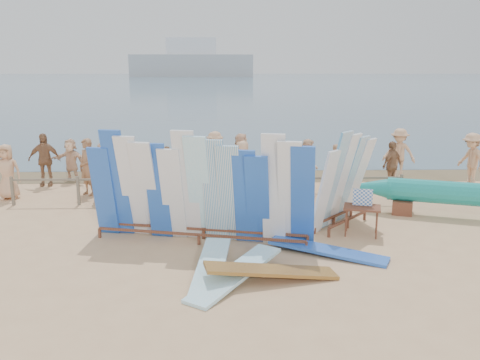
{
  "coord_description": "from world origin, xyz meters",
  "views": [
    {
      "loc": [
        0.55,
        -12.25,
        4.21
      ],
      "look_at": [
        0.93,
        1.54,
        1.09
      ],
      "focal_mm": 38.0,
      "sensor_mm": 36.0,
      "label": 1
    }
  ],
  "objects_px": {
    "flat_board_a": "(211,274)",
    "beachgoer_extra_1": "(44,160)",
    "outrigger_canoe": "(479,196)",
    "beachgoer_4": "(168,169)",
    "beachgoer_9": "(399,153)",
    "beachgoer_2": "(106,172)",
    "beachgoer_7": "(337,167)",
    "beachgoer_3": "(215,155)",
    "beachgoer_8": "(308,165)",
    "flat_board_c": "(272,281)",
    "beach_chair_left": "(214,190)",
    "side_surfboard_rack": "(342,183)",
    "beachgoer_11": "(71,160)",
    "beachgoer_1": "(87,167)",
    "main_surfboard_rack": "(201,193)",
    "beach_chair_right": "(214,187)",
    "beachgoer_extra_0": "(471,159)",
    "vendor_table": "(361,220)",
    "flat_board_b": "(236,281)",
    "flat_board_d": "(327,255)",
    "beachgoer_5": "(241,156)",
    "beachgoer_6": "(242,167)",
    "beachgoer_10": "(392,165)"
  },
  "relations": [
    {
      "from": "side_surfboard_rack",
      "to": "beachgoer_11",
      "type": "height_order",
      "value": "side_surfboard_rack"
    },
    {
      "from": "beachgoer_4",
      "to": "beachgoer_11",
      "type": "height_order",
      "value": "beachgoer_11"
    },
    {
      "from": "vendor_table",
      "to": "beachgoer_4",
      "type": "bearing_deg",
      "value": 155.6
    },
    {
      "from": "outrigger_canoe",
      "to": "beachgoer_extra_0",
      "type": "bearing_deg",
      "value": 86.9
    },
    {
      "from": "beachgoer_2",
      "to": "flat_board_c",
      "type": "bearing_deg",
      "value": -95.56
    },
    {
      "from": "side_surfboard_rack",
      "to": "flat_board_c",
      "type": "xyz_separation_m",
      "value": [
        -2.15,
        -3.44,
        -1.18
      ]
    },
    {
      "from": "beach_chair_right",
      "to": "beachgoer_4",
      "type": "relative_size",
      "value": 0.56
    },
    {
      "from": "beachgoer_3",
      "to": "flat_board_d",
      "type": "bearing_deg",
      "value": 44.25
    },
    {
      "from": "beachgoer_extra_1",
      "to": "beachgoer_1",
      "type": "height_order",
      "value": "same"
    },
    {
      "from": "flat_board_c",
      "to": "beachgoer_2",
      "type": "bearing_deg",
      "value": 25.6
    },
    {
      "from": "flat_board_c",
      "to": "beachgoer_extra_0",
      "type": "bearing_deg",
      "value": -54.87
    },
    {
      "from": "beachgoer_3",
      "to": "beachgoer_4",
      "type": "bearing_deg",
      "value": -9.01
    },
    {
      "from": "side_surfboard_rack",
      "to": "beachgoer_11",
      "type": "xyz_separation_m",
      "value": [
        -8.77,
        5.68,
        -0.39
      ]
    },
    {
      "from": "vendor_table",
      "to": "beachgoer_4",
      "type": "xyz_separation_m",
      "value": [
        -5.37,
        4.6,
        0.39
      ]
    },
    {
      "from": "flat_board_d",
      "to": "beachgoer_10",
      "type": "relative_size",
      "value": 1.61
    },
    {
      "from": "beachgoer_4",
      "to": "beachgoer_3",
      "type": "distance_m",
      "value": 2.7
    },
    {
      "from": "beachgoer_4",
      "to": "beachgoer_9",
      "type": "relative_size",
      "value": 0.84
    },
    {
      "from": "flat_board_a",
      "to": "beachgoer_extra_1",
      "type": "bearing_deg",
      "value": 133.17
    },
    {
      "from": "flat_board_d",
      "to": "beach_chair_right",
      "type": "height_order",
      "value": "beach_chair_right"
    },
    {
      "from": "flat_board_d",
      "to": "beachgoer_5",
      "type": "xyz_separation_m",
      "value": [
        -1.72,
        8.0,
        0.87
      ]
    },
    {
      "from": "beachgoer_extra_0",
      "to": "beachgoer_2",
      "type": "height_order",
      "value": "beachgoer_extra_0"
    },
    {
      "from": "main_surfboard_rack",
      "to": "beachgoer_extra_1",
      "type": "height_order",
      "value": "main_surfboard_rack"
    },
    {
      "from": "flat_board_b",
      "to": "beachgoer_1",
      "type": "bearing_deg",
      "value": 159.1
    },
    {
      "from": "outrigger_canoe",
      "to": "beachgoer_4",
      "type": "xyz_separation_m",
      "value": [
        -8.96,
        3.38,
        0.12
      ]
    },
    {
      "from": "beach_chair_right",
      "to": "side_surfboard_rack",
      "type": "bearing_deg",
      "value": -49.04
    },
    {
      "from": "beach_chair_right",
      "to": "beachgoer_7",
      "type": "relative_size",
      "value": 0.56
    },
    {
      "from": "flat_board_c",
      "to": "beach_chair_left",
      "type": "distance_m",
      "value": 6.69
    },
    {
      "from": "main_surfboard_rack",
      "to": "flat_board_d",
      "type": "relative_size",
      "value": 2.03
    },
    {
      "from": "beachgoer_extra_1",
      "to": "beachgoer_2",
      "type": "relative_size",
      "value": 1.03
    },
    {
      "from": "beachgoer_2",
      "to": "beachgoer_7",
      "type": "xyz_separation_m",
      "value": [
        7.63,
        1.21,
        -0.13
      ]
    },
    {
      "from": "beachgoer_1",
      "to": "beachgoer_3",
      "type": "relative_size",
      "value": 1.06
    },
    {
      "from": "vendor_table",
      "to": "flat_board_d",
      "type": "distance_m",
      "value": 1.8
    },
    {
      "from": "flat_board_a",
      "to": "beachgoer_9",
      "type": "xyz_separation_m",
      "value": [
        6.94,
        9.15,
        0.94
      ]
    },
    {
      "from": "beachgoer_6",
      "to": "beachgoer_3",
      "type": "bearing_deg",
      "value": -52.83
    },
    {
      "from": "main_surfboard_rack",
      "to": "beachgoer_9",
      "type": "relative_size",
      "value": 2.92
    },
    {
      "from": "beach_chair_right",
      "to": "beachgoer_7",
      "type": "xyz_separation_m",
      "value": [
        4.23,
        0.6,
        0.53
      ]
    },
    {
      "from": "beachgoer_4",
      "to": "beach_chair_right",
      "type": "bearing_deg",
      "value": 162.12
    },
    {
      "from": "beachgoer_8",
      "to": "beachgoer_7",
      "type": "relative_size",
      "value": 1.13
    },
    {
      "from": "flat_board_c",
      "to": "flat_board_b",
      "type": "distance_m",
      "value": 0.72
    },
    {
      "from": "outrigger_canoe",
      "to": "vendor_table",
      "type": "relative_size",
      "value": 5.91
    },
    {
      "from": "main_surfboard_rack",
      "to": "flat_board_a",
      "type": "height_order",
      "value": "main_surfboard_rack"
    },
    {
      "from": "flat_board_a",
      "to": "beach_chair_left",
      "type": "height_order",
      "value": "beach_chair_left"
    },
    {
      "from": "side_surfboard_rack",
      "to": "beachgoer_11",
      "type": "bearing_deg",
      "value": 99.12
    },
    {
      "from": "beachgoer_4",
      "to": "main_surfboard_rack",
      "type": "bearing_deg",
      "value": 99.03
    },
    {
      "from": "vendor_table",
      "to": "flat_board_b",
      "type": "height_order",
      "value": "vendor_table"
    },
    {
      "from": "beachgoer_extra_1",
      "to": "flat_board_d",
      "type": "bearing_deg",
      "value": -43.56
    },
    {
      "from": "flat_board_d",
      "to": "beachgoer_extra_1",
      "type": "bearing_deg",
      "value": 77.31
    },
    {
      "from": "vendor_table",
      "to": "beachgoer_11",
      "type": "relative_size",
      "value": 0.76
    },
    {
      "from": "beach_chair_left",
      "to": "beachgoer_1",
      "type": "height_order",
      "value": "beachgoer_1"
    },
    {
      "from": "flat_board_a",
      "to": "beachgoer_4",
      "type": "height_order",
      "value": "beachgoer_4"
    }
  ]
}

